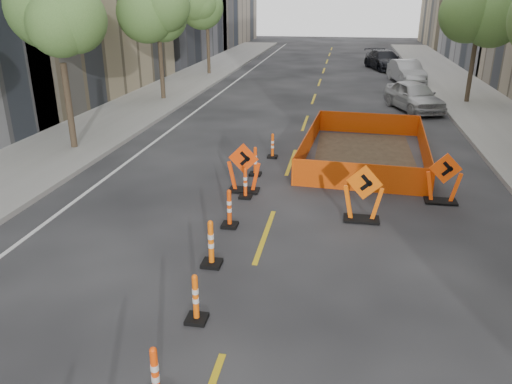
% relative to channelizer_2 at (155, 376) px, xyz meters
% --- Properties ---
extents(ground_plane, '(140.00, 140.00, 0.00)m').
position_rel_channelizer_2_xyz_m(ground_plane, '(0.69, 1.69, -0.50)').
color(ground_plane, black).
extents(sidewalk_left, '(4.00, 90.00, 0.15)m').
position_rel_channelizer_2_xyz_m(sidewalk_left, '(-8.31, 13.69, -0.42)').
color(sidewalk_left, gray).
rests_on(sidewalk_left, ground).
extents(tree_l_b, '(2.80, 2.80, 5.95)m').
position_rel_channelizer_2_xyz_m(tree_l_b, '(-7.71, 11.69, 4.03)').
color(tree_l_b, '#382B1E').
rests_on(tree_l_b, ground).
extents(tree_l_c, '(2.80, 2.80, 5.95)m').
position_rel_channelizer_2_xyz_m(tree_l_c, '(-7.71, 21.69, 4.03)').
color(tree_l_c, '#382B1E').
rests_on(tree_l_c, ground).
extents(tree_l_d, '(2.80, 2.80, 5.95)m').
position_rel_channelizer_2_xyz_m(tree_l_d, '(-7.71, 31.69, 4.03)').
color(tree_l_d, '#382B1E').
rests_on(tree_l_d, ground).
extents(tree_r_c, '(2.80, 2.80, 5.95)m').
position_rel_channelizer_2_xyz_m(tree_r_c, '(9.09, 23.69, 4.03)').
color(tree_r_c, '#382B1E').
rests_on(tree_r_c, ground).
extents(channelizer_2, '(0.39, 0.39, 0.99)m').
position_rel_channelizer_2_xyz_m(channelizer_2, '(0.00, 0.00, 0.00)').
color(channelizer_2, '#FF480A').
rests_on(channelizer_2, ground).
extents(channelizer_3, '(0.38, 0.38, 0.97)m').
position_rel_channelizer_2_xyz_m(channelizer_3, '(0.00, 2.02, -0.01)').
color(channelizer_3, '#FF5F0A').
rests_on(channelizer_3, ground).
extents(channelizer_4, '(0.43, 0.43, 1.09)m').
position_rel_channelizer_2_xyz_m(channelizer_4, '(-0.24, 4.03, 0.05)').
color(channelizer_4, '#FF670A').
rests_on(channelizer_4, ground).
extents(channelizer_5, '(0.40, 0.40, 1.03)m').
position_rel_channelizer_2_xyz_m(channelizer_5, '(-0.29, 6.05, 0.02)').
color(channelizer_5, '#E34209').
rests_on(channelizer_5, ground).
extents(channelizer_6, '(0.37, 0.37, 0.93)m').
position_rel_channelizer_2_xyz_m(channelizer_6, '(-0.27, 8.07, -0.03)').
color(channelizer_6, '#FC460A').
rests_on(channelizer_6, ground).
extents(channelizer_7, '(0.39, 0.39, 0.98)m').
position_rel_channelizer_2_xyz_m(channelizer_7, '(-0.34, 10.08, -0.01)').
color(channelizer_7, '#FF4A0A').
rests_on(channelizer_7, ground).
extents(channelizer_8, '(0.36, 0.36, 0.92)m').
position_rel_channelizer_2_xyz_m(channelizer_8, '(-0.05, 12.10, -0.04)').
color(channelizer_8, '#E74F09').
rests_on(channelizer_8, ground).
extents(chevron_sign_left, '(1.06, 0.68, 1.53)m').
position_rel_channelizer_2_xyz_m(chevron_sign_left, '(-0.42, 8.56, 0.27)').
color(chevron_sign_left, '#F2410A').
rests_on(chevron_sign_left, ground).
extents(chevron_sign_center, '(1.15, 0.84, 1.56)m').
position_rel_channelizer_2_xyz_m(chevron_sign_center, '(3.07, 7.02, 0.29)').
color(chevron_sign_center, '#FF630A').
rests_on(chevron_sign_center, ground).
extents(chevron_sign_right, '(1.03, 0.65, 1.50)m').
position_rel_channelizer_2_xyz_m(chevron_sign_right, '(5.35, 8.68, 0.25)').
color(chevron_sign_right, '#FF4B0A').
rests_on(chevron_sign_right, ground).
extents(safety_fence, '(4.63, 7.37, 0.89)m').
position_rel_channelizer_2_xyz_m(safety_fence, '(3.29, 12.74, -0.05)').
color(safety_fence, '#F3540C').
rests_on(safety_fence, ground).
extents(parked_car_near, '(3.14, 4.75, 1.50)m').
position_rel_channelizer_2_xyz_m(parked_car_near, '(5.98, 21.47, 0.26)').
color(parked_car_near, '#BABABC').
rests_on(parked_car_near, ground).
extents(parked_car_mid, '(2.38, 4.78, 1.50)m').
position_rel_channelizer_2_xyz_m(parked_car_mid, '(6.51, 30.55, 0.26)').
color(parked_car_mid, '#A9ABAF').
rests_on(parked_car_mid, ground).
extents(parked_car_far, '(3.49, 5.50, 1.49)m').
position_rel_channelizer_2_xyz_m(parked_car_far, '(5.44, 37.27, 0.25)').
color(parked_car_far, black).
rests_on(parked_car_far, ground).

